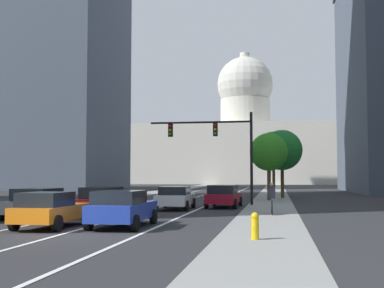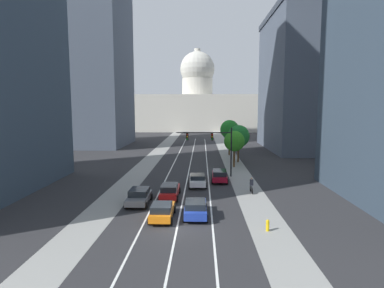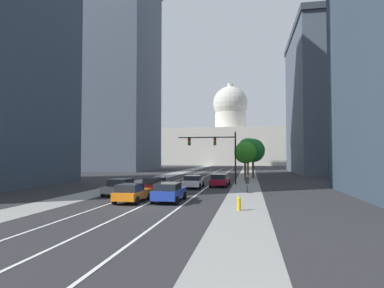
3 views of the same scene
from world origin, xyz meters
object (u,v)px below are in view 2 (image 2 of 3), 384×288
(street_tree_near_right, at_px, (234,141))
(car_gray, at_px, (139,196))
(street_tree_mid_right, at_px, (230,129))
(fire_hydrant, at_px, (268,225))
(capitol_building, at_px, (197,106))
(car_red, at_px, (170,190))
(traffic_signal_mast, at_px, (214,142))
(street_tree_far_right, at_px, (238,136))
(car_blue, at_px, (196,208))
(car_white, at_px, (197,180))
(cyclist, at_px, (251,185))
(car_crimson, at_px, (220,175))
(car_orange, at_px, (162,211))

(street_tree_near_right, bearing_deg, car_gray, -119.74)
(street_tree_near_right, height_order, street_tree_mid_right, street_tree_mid_right)
(fire_hydrant, bearing_deg, street_tree_near_right, 89.88)
(capitol_building, xyz_separation_m, street_tree_mid_right, (7.29, -67.66, -4.64))
(capitol_building, relative_size, car_gray, 12.68)
(car_gray, height_order, car_red, car_red)
(traffic_signal_mast, distance_m, street_tree_far_right, 12.47)
(car_gray, xyz_separation_m, street_tree_far_right, (12.31, 24.11, 3.68))
(car_blue, xyz_separation_m, street_tree_mid_right, (5.90, 35.38, 4.26))
(car_white, height_order, cyclist, cyclist)
(car_blue, xyz_separation_m, street_tree_far_right, (6.74, 27.58, 3.67))
(car_red, distance_m, fire_hydrant, 11.97)
(traffic_signal_mast, bearing_deg, street_tree_far_right, 68.32)
(car_white, height_order, street_tree_far_right, street_tree_far_right)
(cyclist, height_order, street_tree_near_right, street_tree_near_right)
(street_tree_near_right, bearing_deg, fire_hydrant, -90.12)
(street_tree_mid_right, height_order, street_tree_far_right, street_tree_mid_right)
(car_gray, bearing_deg, capitol_building, -2.44)
(car_blue, bearing_deg, car_white, -0.59)
(cyclist, distance_m, street_tree_far_right, 20.09)
(car_red, distance_m, street_tree_mid_right, 31.30)
(car_white, height_order, car_blue, car_blue)
(fire_hydrant, height_order, street_tree_far_right, street_tree_far_right)
(traffic_signal_mast, bearing_deg, car_crimson, -77.30)
(car_orange, distance_m, street_tree_mid_right, 37.37)
(car_orange, distance_m, car_red, 6.33)
(car_red, height_order, traffic_signal_mast, traffic_signal_mast)
(capitol_building, relative_size, car_crimson, 11.14)
(car_gray, bearing_deg, car_blue, -122.02)
(capitol_building, xyz_separation_m, car_white, (1.39, -92.26, -8.95))
(car_gray, height_order, traffic_signal_mast, traffic_signal_mast)
(car_blue, distance_m, fire_hydrant, 6.30)
(street_tree_mid_right, distance_m, street_tree_far_right, 7.87)
(car_crimson, relative_size, traffic_signal_mast, 0.64)
(car_gray, xyz_separation_m, car_white, (5.57, 7.31, -0.03))
(fire_hydrant, bearing_deg, car_white, 111.88)
(street_tree_near_right, bearing_deg, street_tree_far_right, 75.85)
(cyclist, xyz_separation_m, street_tree_far_right, (0.77, 19.75, 3.61))
(capitol_building, distance_m, street_tree_mid_right, 68.21)
(car_blue, bearing_deg, car_red, 25.82)
(car_red, relative_size, fire_hydrant, 5.17)
(car_white, bearing_deg, car_orange, 164.52)
(capitol_building, bearing_deg, street_tree_near_right, -85.02)
(capitol_building, bearing_deg, fire_hydrant, -86.26)
(car_orange, relative_size, street_tree_near_right, 0.74)
(car_gray, xyz_separation_m, cyclist, (11.54, 4.36, 0.07))
(car_gray, bearing_deg, fire_hydrant, -120.28)
(street_tree_near_right, bearing_deg, traffic_signal_mast, -116.22)
(car_crimson, distance_m, car_white, 3.66)
(car_gray, relative_size, car_white, 0.92)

